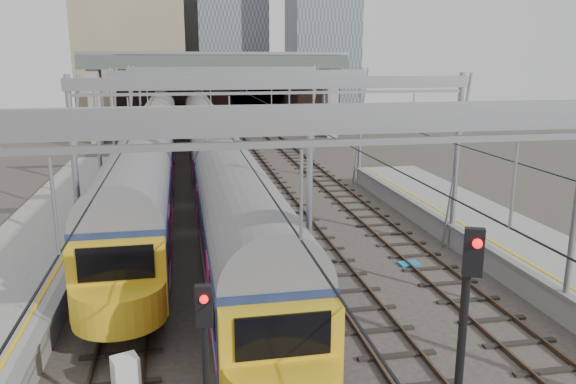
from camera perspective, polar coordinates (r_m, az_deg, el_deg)
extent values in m
plane|color=#38332D|center=(17.83, 3.56, -15.40)|extent=(160.00, 160.00, 0.00)
cube|color=slate|center=(19.61, -22.58, -10.28)|extent=(0.35, 55.00, 0.12)
cube|color=gold|center=(19.69, -24.04, -10.11)|extent=(0.12, 55.00, 0.01)
cube|color=#4C3828|center=(31.41, -15.43, -2.77)|extent=(0.08, 80.00, 0.16)
cube|color=#4C3828|center=(31.31, -12.80, -2.66)|extent=(0.08, 80.00, 0.16)
cube|color=black|center=(31.37, -14.11, -2.85)|extent=(2.40, 80.00, 0.14)
cube|color=#4C3828|center=(31.31, -8.12, -2.46)|extent=(0.08, 80.00, 0.16)
cube|color=#4C3828|center=(31.40, -5.49, -2.34)|extent=(0.08, 80.00, 0.16)
cube|color=black|center=(31.37, -6.80, -2.53)|extent=(2.40, 80.00, 0.14)
cube|color=#4C3828|center=(31.72, -0.88, -2.11)|extent=(0.08, 80.00, 0.16)
cube|color=#4C3828|center=(31.99, 1.66, -1.98)|extent=(0.08, 80.00, 0.16)
cube|color=black|center=(31.87, 0.39, -2.18)|extent=(2.40, 80.00, 0.14)
cube|color=#4C3828|center=(32.62, 6.06, -1.75)|extent=(0.08, 80.00, 0.16)
cube|color=#4C3828|center=(33.06, 8.45, -1.61)|extent=(0.08, 80.00, 0.16)
cube|color=black|center=(32.86, 7.26, -1.81)|extent=(2.40, 80.00, 0.14)
cube|color=gray|center=(9.99, 12.80, 7.41)|extent=(16.80, 0.28, 0.50)
cylinder|color=gray|center=(23.94, -20.77, 1.49)|extent=(0.24, 0.24, 8.00)
cylinder|color=gray|center=(26.52, 16.73, 2.89)|extent=(0.24, 0.24, 8.00)
cube|color=gray|center=(23.47, -1.08, 11.01)|extent=(16.80, 0.28, 0.50)
cylinder|color=gray|center=(37.63, -17.27, 5.82)|extent=(0.24, 0.24, 8.00)
cylinder|color=gray|center=(39.32, 7.35, 6.62)|extent=(0.24, 0.24, 8.00)
cube|color=gray|center=(37.33, -4.80, 11.87)|extent=(16.80, 0.28, 0.50)
cylinder|color=gray|center=(51.49, -15.62, 7.83)|extent=(0.24, 0.24, 8.00)
cylinder|color=gray|center=(52.74, 2.60, 8.43)|extent=(0.24, 0.24, 8.00)
cube|color=gray|center=(51.27, -6.51, 12.24)|extent=(16.80, 0.28, 0.50)
cylinder|color=gray|center=(63.42, -14.78, 8.85)|extent=(0.24, 0.24, 8.00)
cylinder|color=gray|center=(64.43, 0.11, 9.35)|extent=(0.24, 0.24, 8.00)
cube|color=gray|center=(63.24, -7.38, 12.43)|extent=(16.80, 0.28, 0.50)
cube|color=black|center=(30.33, -14.70, 7.15)|extent=(0.03, 80.00, 0.03)
cube|color=black|center=(30.33, -7.09, 7.48)|extent=(0.03, 80.00, 0.03)
cube|color=black|center=(30.85, 0.41, 7.68)|extent=(0.03, 80.00, 0.03)
cube|color=black|center=(31.87, 7.55, 7.75)|extent=(0.03, 80.00, 0.03)
cube|color=black|center=(67.50, -5.80, 9.89)|extent=(26.00, 2.00, 9.00)
cube|color=black|center=(66.96, -3.10, 8.28)|extent=(6.50, 0.10, 5.20)
cylinder|color=black|center=(66.78, -3.13, 10.50)|extent=(6.50, 0.10, 6.50)
cube|color=black|center=(66.76, -16.04, 6.82)|extent=(6.00, 1.50, 3.00)
cube|color=gray|center=(61.86, -18.92, 8.56)|extent=(1.20, 2.50, 8.20)
cube|color=gray|center=(63.45, 4.32, 9.34)|extent=(1.20, 2.50, 8.20)
cube|color=#4E574F|center=(61.24, -7.28, 12.96)|extent=(28.00, 3.00, 1.40)
cube|color=gray|center=(61.24, -7.30, 13.81)|extent=(28.00, 3.00, 0.30)
cube|color=tan|center=(81.37, -15.57, 14.66)|extent=(14.00, 12.00, 22.00)
cube|color=#4C5660|center=(87.79, -5.86, 18.21)|extent=(10.00, 10.00, 32.00)
cube|color=gray|center=(95.13, -9.90, 13.49)|extent=(18.00, 14.00, 18.00)
cube|color=black|center=(44.74, -8.11, 2.69)|extent=(2.21, 65.50, 0.70)
cube|color=#141F48|center=(44.43, -8.19, 5.10)|extent=(2.81, 65.50, 2.51)
cylinder|color=slate|center=(44.27, -8.24, 6.71)|extent=(2.76, 65.00, 2.76)
cube|color=black|center=(44.38, -8.20, 5.61)|extent=(2.83, 64.30, 0.75)
cube|color=#C33D6A|center=(44.54, -8.16, 4.21)|extent=(2.83, 64.50, 0.12)
cube|color=gold|center=(12.93, -0.61, -16.43)|extent=(2.76, 0.60, 2.31)
cube|color=black|center=(12.49, -0.48, -14.41)|extent=(2.11, 0.08, 1.00)
cube|color=black|center=(50.75, -12.98, 3.75)|extent=(2.28, 67.51, 0.70)
cube|color=#141F48|center=(50.47, -13.10, 5.92)|extent=(2.90, 67.51, 2.59)
cylinder|color=slate|center=(50.33, -13.18, 7.38)|extent=(2.84, 67.01, 2.84)
cube|color=black|center=(50.42, -13.12, 6.39)|extent=(2.92, 66.31, 0.78)
cube|color=#C33D6A|center=(50.57, -13.05, 5.11)|extent=(2.92, 66.51, 0.12)
cube|color=gold|center=(17.47, -16.89, -8.65)|extent=(2.84, 0.60, 2.39)
cube|color=black|center=(17.10, -17.08, -6.94)|extent=(2.18, 0.08, 1.04)
cube|color=black|center=(10.81, -8.54, -11.36)|extent=(0.33, 0.21, 0.82)
sphere|color=red|center=(10.63, -8.55, -10.74)|extent=(0.16, 0.16, 0.16)
cylinder|color=black|center=(12.66, 17.14, -15.40)|extent=(0.17, 0.17, 5.23)
cube|color=black|center=(11.60, 18.32, -5.83)|extent=(0.42, 0.32, 0.98)
sphere|color=red|center=(11.44, 18.69, -4.99)|extent=(0.20, 0.20, 0.20)
cube|color=silver|center=(15.57, -16.12, -17.87)|extent=(0.78, 0.72, 1.27)
cube|color=#1776B0|center=(17.59, 3.22, -15.66)|extent=(0.81, 0.60, 0.09)
cube|color=#1776B0|center=(23.75, -1.49, -7.65)|extent=(0.94, 0.80, 0.09)
cube|color=#1776B0|center=(24.65, 12.19, -7.15)|extent=(0.90, 0.67, 0.10)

